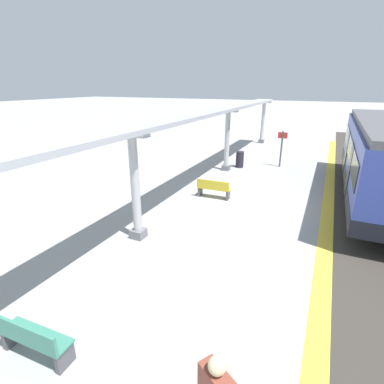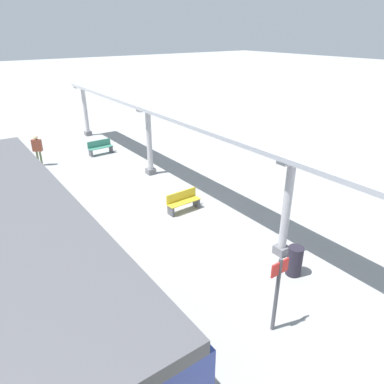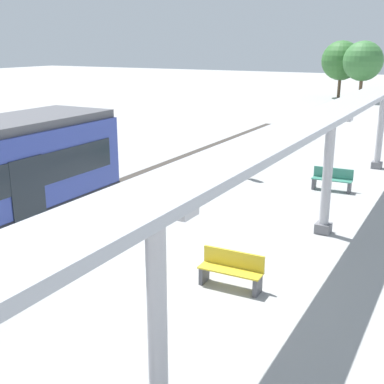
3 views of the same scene
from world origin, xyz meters
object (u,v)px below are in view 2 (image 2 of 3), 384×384
(canopy_pillar_second, at_px, (287,208))
(canopy_pillar_third, at_px, (149,142))
(platform_info_sign, at_px, (277,289))
(train_near_carriage, at_px, (29,261))
(trash_bin, at_px, (295,261))
(passenger_waiting_near_edge, at_px, (37,147))
(bench_mid_platform, at_px, (183,201))
(canopy_pillar_fourth, at_px, (85,111))
(bench_near_end, at_px, (100,147))

(canopy_pillar_second, xyz_separation_m, canopy_pillar_third, (0.00, 9.15, 0.00))
(canopy_pillar_second, distance_m, platform_info_sign, 3.58)
(train_near_carriage, height_order, platform_info_sign, train_near_carriage)
(trash_bin, height_order, passenger_waiting_near_edge, passenger_waiting_near_edge)
(bench_mid_platform, bearing_deg, canopy_pillar_fourth, 85.99)
(canopy_pillar_third, xyz_separation_m, bench_mid_platform, (-0.97, -4.50, -1.34))
(canopy_pillar_third, bearing_deg, canopy_pillar_second, -90.00)
(canopy_pillar_second, height_order, bench_near_end, canopy_pillar_second)
(canopy_pillar_third, relative_size, platform_info_sign, 1.60)
(canopy_pillar_second, distance_m, bench_mid_platform, 4.93)
(bench_near_end, distance_m, platform_info_sign, 16.18)
(train_near_carriage, relative_size, passenger_waiting_near_edge, 6.52)
(train_near_carriage, height_order, canopy_pillar_third, canopy_pillar_third)
(canopy_pillar_fourth, xyz_separation_m, trash_bin, (-0.55, -19.40, -1.29))
(canopy_pillar_third, height_order, bench_mid_platform, canopy_pillar_third)
(bench_near_end, xyz_separation_m, bench_mid_platform, (-0.06, -9.21, 0.00))
(train_near_carriage, bearing_deg, canopy_pillar_second, -13.06)
(trash_bin, bearing_deg, train_near_carriage, 158.68)
(canopy_pillar_second, relative_size, passenger_waiting_near_edge, 1.99)
(canopy_pillar_fourth, xyz_separation_m, platform_info_sign, (-2.79, -20.60, -0.46))
(bench_near_end, distance_m, bench_mid_platform, 9.21)
(canopy_pillar_second, xyz_separation_m, canopy_pillar_fourth, (0.00, 18.42, 0.00))
(train_near_carriage, xyz_separation_m, passenger_waiting_near_edge, (3.05, 12.13, -0.72))
(train_near_carriage, distance_m, trash_bin, 7.64)
(bench_mid_platform, distance_m, platform_info_sign, 7.13)
(canopy_pillar_second, height_order, trash_bin, canopy_pillar_second)
(train_near_carriage, relative_size, canopy_pillar_third, 3.28)
(canopy_pillar_third, xyz_separation_m, passenger_waiting_near_edge, (-4.51, 4.74, -0.68))
(canopy_pillar_third, xyz_separation_m, canopy_pillar_fourth, (0.00, 9.27, 0.00))
(platform_info_sign, bearing_deg, trash_bin, 28.22)
(bench_mid_platform, xyz_separation_m, platform_info_sign, (-1.83, -6.83, 0.89))
(train_near_carriage, height_order, passenger_waiting_near_edge, train_near_carriage)
(train_near_carriage, relative_size, bench_mid_platform, 7.63)
(canopy_pillar_fourth, relative_size, platform_info_sign, 1.60)
(train_near_carriage, bearing_deg, canopy_pillar_fourth, 65.59)
(trash_bin, bearing_deg, bench_mid_platform, 94.24)
(train_near_carriage, xyz_separation_m, platform_info_sign, (4.77, -3.94, -0.50))
(canopy_pillar_third, distance_m, bench_near_end, 4.98)
(bench_near_end, bearing_deg, train_near_carriage, -118.81)
(train_near_carriage, bearing_deg, trash_bin, -21.32)
(train_near_carriage, xyz_separation_m, bench_near_end, (6.65, 12.10, -1.38))
(canopy_pillar_fourth, xyz_separation_m, bench_mid_platform, (-0.97, -13.77, -1.34))
(train_near_carriage, distance_m, canopy_pillar_third, 10.58)
(bench_near_end, bearing_deg, platform_info_sign, -96.71)
(canopy_pillar_fourth, bearing_deg, bench_near_end, -101.24)
(bench_near_end, relative_size, passenger_waiting_near_edge, 0.86)
(train_near_carriage, bearing_deg, canopy_pillar_third, 44.37)
(canopy_pillar_fourth, height_order, bench_mid_platform, canopy_pillar_fourth)
(train_near_carriage, bearing_deg, platform_info_sign, -39.59)
(bench_near_end, bearing_deg, passenger_waiting_near_edge, 179.50)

